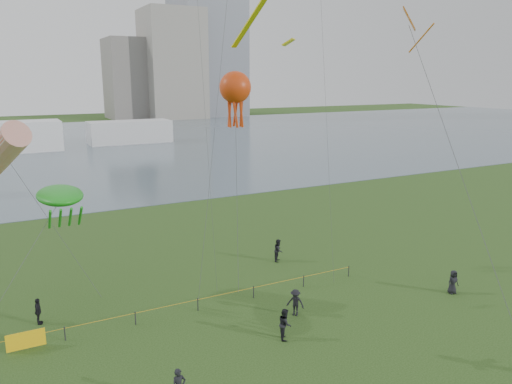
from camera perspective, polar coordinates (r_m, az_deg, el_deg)
name	(u,v)px	position (r m, az deg, el deg)	size (l,w,h in m)	color
lake	(64,146)	(116.71, -21.10, 4.96)	(400.00, 120.00, 0.08)	#50616D
building_mid	(172,65)	(186.74, -9.53, 14.17)	(20.00, 20.00, 38.00)	gray
building_low	(130,79)	(188.55, -14.19, 12.42)	(16.00, 18.00, 28.00)	slate
pavilion_left	(1,137)	(110.67, -27.09, 5.58)	(22.00, 8.00, 6.00)	silver
pavilion_right	(130,132)	(116.90, -14.22, 6.67)	(18.00, 7.00, 5.00)	silver
fence	(99,324)	(31.27, -17.51, -14.20)	(24.07, 0.07, 1.05)	black
spectator_a	(285,324)	(29.23, 3.33, -14.81)	(0.88, 0.69, 1.81)	black
spectator_b	(295,302)	(31.84, 4.52, -12.48)	(1.11, 0.64, 1.72)	black
spectator_c	(38,311)	(33.42, -23.63, -12.39)	(0.96, 0.40, 1.64)	black
spectator_d	(453,282)	(37.29, 21.59, -9.53)	(0.81, 0.53, 1.66)	black
spectator_g	(278,250)	(40.51, 2.59, -6.66)	(0.89, 0.69, 1.83)	black
kite_windsock	(3,149)	(35.60, -26.92, 4.38)	(7.31, 5.36, 12.01)	#3F3F42
kite_creature	(60,195)	(31.90, -21.51, -0.37)	(7.20, 6.11, 8.15)	#3F3F42
kite_octopus	(235,88)	(37.17, -2.40, 11.77)	(3.30, 5.88, 14.98)	#3F3F42
kite_delta	(417,40)	(27.37, 17.94, 16.19)	(1.38, 10.26, 17.98)	#3F3F42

